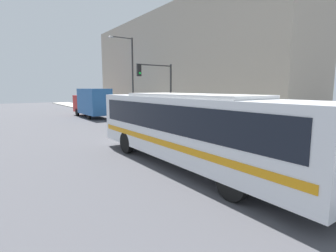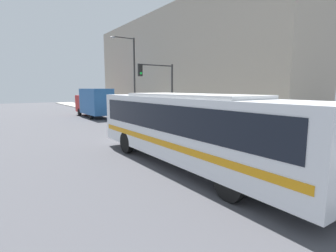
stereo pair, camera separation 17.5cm
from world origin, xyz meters
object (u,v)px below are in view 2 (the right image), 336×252
Objects in this scene: delivery_truck at (94,102)px; pedestrian_near_corner at (179,114)px; fire_hydrant at (241,134)px; traffic_light_pole at (161,84)px; parking_meter at (190,119)px; city_bus at (188,125)px; street_lamp at (132,72)px.

delivery_truck is 12.04m from pedestrian_near_corner.
traffic_light_pole is at bearing 97.32° from fire_hydrant.
pedestrian_near_corner is (2.23, 0.52, -2.62)m from traffic_light_pole.
parking_meter is at bearing -69.20° from traffic_light_pole.
delivery_truck is at bearing 109.12° from pedestrian_near_corner.
city_bus is at bearing -160.33° from fire_hydrant.
fire_hydrant is 8.32m from pedestrian_near_corner.
city_bus is at bearing -108.78° from street_lamp.
city_bus is 2.36× the size of traffic_light_pole.
delivery_truck is 12.16m from traffic_light_pole.
fire_hydrant is 5.10m from parking_meter.
fire_hydrant is at bearing -90.00° from parking_meter.
traffic_light_pole is 3.48m from pedestrian_near_corner.
traffic_light_pole is 7.33m from street_lamp.
street_lamp is at bearing 101.17° from pedestrian_near_corner.
fire_hydrant is at bearing -82.68° from traffic_light_pole.
city_bus is 10.24× the size of parking_meter.
pedestrian_near_corner is (7.05, 10.28, -0.73)m from city_bus.
pedestrian_near_corner is (1.24, 3.12, 0.12)m from parking_meter.
delivery_truck is 1.49× the size of traffic_light_pole.
traffic_light_pole is 0.62× the size of street_lamp.
delivery_truck is 14.75m from parking_meter.
fire_hydrant is 15.50m from street_lamp.
fire_hydrant is 0.15× the size of traffic_light_pole.
pedestrian_near_corner is (1.31, -6.62, -3.98)m from street_lamp.
pedestrian_near_corner is at bearing -70.88° from delivery_truck.
traffic_light_pole is 2.85× the size of pedestrian_near_corner.
city_bus is at bearing -116.30° from traffic_light_pole.
city_bus is 18.14m from street_lamp.
city_bus is 11.05m from traffic_light_pole.
street_lamp reaches higher than parking_meter.
traffic_light_pole reaches higher than pedestrian_near_corner.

